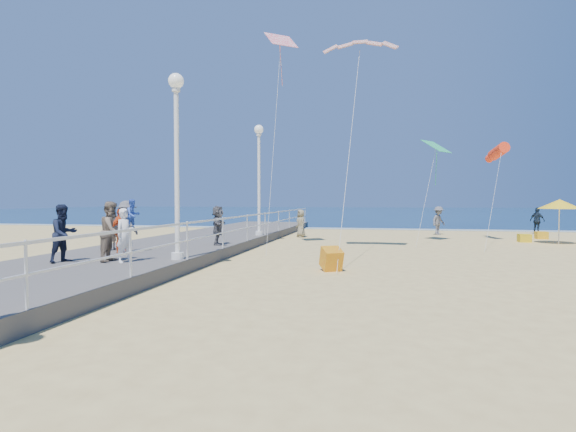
% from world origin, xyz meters
% --- Properties ---
extents(ground, '(160.00, 160.00, 0.00)m').
position_xyz_m(ground, '(0.00, 0.00, 0.00)').
color(ground, '#E3C877').
rests_on(ground, ground).
extents(ocean, '(160.00, 90.00, 0.05)m').
position_xyz_m(ocean, '(0.00, 65.00, 0.01)').
color(ocean, '#0C294D').
rests_on(ocean, ground).
extents(surf_line, '(160.00, 1.20, 0.04)m').
position_xyz_m(surf_line, '(0.00, 20.50, 0.03)').
color(surf_line, silver).
rests_on(surf_line, ground).
extents(boardwalk, '(5.00, 44.00, 0.40)m').
position_xyz_m(boardwalk, '(-7.50, 0.00, 0.20)').
color(boardwalk, '#65615B').
rests_on(boardwalk, ground).
extents(railing, '(0.05, 42.00, 0.55)m').
position_xyz_m(railing, '(-5.05, 0.00, 1.25)').
color(railing, white).
rests_on(railing, boardwalk).
extents(lamp_post_mid, '(0.44, 0.44, 5.32)m').
position_xyz_m(lamp_post_mid, '(-5.35, 0.00, 3.66)').
color(lamp_post_mid, white).
rests_on(lamp_post_mid, boardwalk).
extents(lamp_post_far, '(0.44, 0.44, 5.32)m').
position_xyz_m(lamp_post_far, '(-5.35, 9.00, 3.66)').
color(lamp_post_far, white).
rests_on(lamp_post_far, boardwalk).
extents(woman_holding_toddler, '(0.53, 0.64, 1.49)m').
position_xyz_m(woman_holding_toddler, '(-6.47, -0.88, 1.14)').
color(woman_holding_toddler, white).
rests_on(woman_holding_toddler, boardwalk).
extents(toddler_held, '(0.47, 0.52, 0.88)m').
position_xyz_m(toddler_held, '(-6.32, -0.73, 1.69)').
color(toddler_held, blue).
rests_on(toddler_held, boardwalk).
extents(spectator_1, '(0.74, 0.89, 1.67)m').
position_xyz_m(spectator_1, '(-6.96, -0.75, 1.24)').
color(spectator_1, '#85715C').
rests_on(spectator_1, boardwalk).
extents(spectator_2, '(0.63, 1.09, 1.69)m').
position_xyz_m(spectator_2, '(-7.72, 1.29, 1.25)').
color(spectator_2, '#59585E').
rests_on(spectator_2, boardwalk).
extents(spectator_3, '(0.43, 0.88, 1.46)m').
position_xyz_m(spectator_3, '(-7.86, 1.12, 1.13)').
color(spectator_3, '#E24E1C').
rests_on(spectator_3, boardwalk).
extents(spectator_5, '(0.76, 1.45, 1.49)m').
position_xyz_m(spectator_5, '(-5.65, 4.14, 1.15)').
color(spectator_5, '#535357').
rests_on(spectator_5, boardwalk).
extents(spectator_6, '(0.51, 0.66, 1.63)m').
position_xyz_m(spectator_6, '(-8.55, 1.68, 1.21)').
color(spectator_6, gray).
rests_on(spectator_6, boardwalk).
extents(spectator_7, '(0.80, 0.91, 1.59)m').
position_xyz_m(spectator_7, '(-8.15, -1.18, 1.20)').
color(spectator_7, '#161C31').
rests_on(spectator_7, boardwalk).
extents(beach_walker_a, '(1.20, 1.26, 1.71)m').
position_xyz_m(beach_walker_a, '(3.88, 16.26, 0.86)').
color(beach_walker_a, '#5E5D63').
rests_on(beach_walker_a, ground).
extents(beach_walker_b, '(0.90, 1.01, 1.64)m').
position_xyz_m(beach_walker_b, '(9.97, 18.21, 0.82)').
color(beach_walker_b, '#1A283A').
rests_on(beach_walker_b, ground).
extents(beach_walker_c, '(0.84, 0.91, 1.56)m').
position_xyz_m(beach_walker_c, '(-3.96, 12.90, 0.78)').
color(beach_walker_c, gray).
rests_on(beach_walker_c, ground).
extents(box_kite, '(0.81, 0.88, 0.74)m').
position_xyz_m(box_kite, '(-1.03, 1.24, 0.30)').
color(box_kite, '#D7530C').
rests_on(box_kite, ground).
extents(beach_umbrella, '(1.90, 1.90, 2.14)m').
position_xyz_m(beach_umbrella, '(8.80, 11.54, 1.91)').
color(beach_umbrella, white).
rests_on(beach_umbrella, ground).
extents(beach_chair_left, '(0.55, 0.55, 0.40)m').
position_xyz_m(beach_chair_left, '(8.94, 14.32, 0.20)').
color(beach_chair_left, gold).
rests_on(beach_chair_left, ground).
extents(beach_chair_right, '(0.55, 0.55, 0.40)m').
position_xyz_m(beach_chair_right, '(7.48, 12.22, 0.20)').
color(beach_chair_right, gold).
rests_on(beach_chair_right, ground).
extents(kite_parafoil, '(2.99, 0.94, 0.65)m').
position_xyz_m(kite_parafoil, '(-0.43, 5.95, 8.28)').
color(kite_parafoil, red).
extents(kite_windsock, '(0.95, 2.35, 1.01)m').
position_xyz_m(kite_windsock, '(6.22, 12.26, 4.54)').
color(kite_windsock, '#FC3515').
extents(kite_diamond_green, '(1.54, 1.59, 0.66)m').
position_xyz_m(kite_diamond_green, '(3.10, 11.24, 4.75)').
color(kite_diamond_green, '#28BF74').
extents(kite_diamond_redwhite, '(1.53, 1.48, 0.79)m').
position_xyz_m(kite_diamond_redwhite, '(-3.83, 7.07, 8.98)').
color(kite_diamond_redwhite, red).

